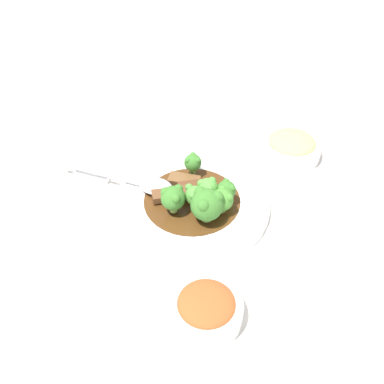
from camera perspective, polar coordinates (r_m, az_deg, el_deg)
name	(u,v)px	position (r m, az deg, el deg)	size (l,w,h in m)	color
ground_plane	(192,206)	(0.79, 0.00, -1.79)	(4.00, 4.00, 0.00)	silver
main_plate	(192,202)	(0.79, 0.00, -1.27)	(0.27, 0.27, 0.02)	white
beef_strip_0	(170,194)	(0.78, -2.78, -0.31)	(0.06, 0.06, 0.01)	brown
beef_strip_1	(184,180)	(0.81, -1.01, 1.54)	(0.06, 0.04, 0.01)	brown
beef_strip_2	(193,190)	(0.79, 0.07, 0.29)	(0.06, 0.06, 0.01)	#56331E
broccoli_floret_0	(222,199)	(0.74, 3.86, -0.90)	(0.04, 0.04, 0.05)	#7FA84C
broccoli_floret_1	(195,195)	(0.75, 0.37, -0.41)	(0.03, 0.03, 0.04)	#7FA84C
broccoli_floret_2	(173,198)	(0.74, -2.41, -0.72)	(0.04, 0.04, 0.05)	#7FA84C
broccoli_floret_3	(226,190)	(0.76, 4.36, 0.28)	(0.03, 0.03, 0.04)	#8EB756
broccoli_floret_4	(207,204)	(0.72, 1.90, -1.55)	(0.05, 0.05, 0.06)	#7FA84C
broccoli_floret_5	(208,188)	(0.76, 2.00, 0.47)	(0.04, 0.04, 0.05)	#7FA84C
broccoli_floret_6	(193,162)	(0.81, 0.10, 3.79)	(0.03, 0.03, 0.04)	#7FA84C
serving_spoon	(146,184)	(0.80, -5.91, 1.02)	(0.22, 0.07, 0.01)	#B7B7BC
side_bowl_kimchi	(206,308)	(0.64, 1.83, -14.55)	(0.10, 0.10, 0.05)	white
side_bowl_appetizer	(291,147)	(0.91, 12.51, 5.63)	(0.11, 0.11, 0.05)	white
sauce_dish	(91,177)	(0.86, -12.70, 1.88)	(0.07, 0.07, 0.01)	white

